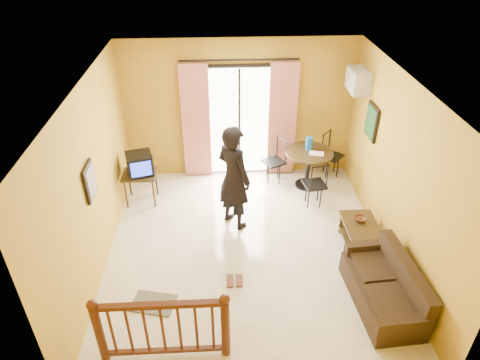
{
  "coord_description": "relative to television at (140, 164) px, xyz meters",
  "views": [
    {
      "loc": [
        -0.41,
        -5.28,
        4.75
      ],
      "look_at": [
        -0.11,
        0.2,
        1.24
      ],
      "focal_mm": 32.0,
      "sensor_mm": 36.0,
      "label": 1
    }
  ],
  "objects": [
    {
      "name": "ground",
      "position": [
        1.87,
        -1.52,
        -0.81
      ],
      "size": [
        5.0,
        5.0,
        0.0
      ],
      "primitive_type": "plane",
      "color": "beige",
      "rests_on": "ground"
    },
    {
      "name": "room_shell",
      "position": [
        1.87,
        -1.52,
        0.89
      ],
      "size": [
        5.0,
        5.0,
        5.0
      ],
      "color": "white",
      "rests_on": "ground"
    },
    {
      "name": "balcony_door",
      "position": [
        1.87,
        0.92,
        0.37
      ],
      "size": [
        2.25,
        0.14,
        2.46
      ],
      "color": "black",
      "rests_on": "ground"
    },
    {
      "name": "tv_table",
      "position": [
        -0.03,
        0.0,
        -0.28
      ],
      "size": [
        0.61,
        0.51,
        0.61
      ],
      "color": "black",
      "rests_on": "ground"
    },
    {
      "name": "television",
      "position": [
        0.0,
        0.0,
        0.0
      ],
      "size": [
        0.54,
        0.51,
        0.41
      ],
      "rotation": [
        0.0,
        0.0,
        0.28
      ],
      "color": "black",
      "rests_on": "tv_table"
    },
    {
      "name": "picture_left",
      "position": [
        -0.35,
        -1.72,
        0.74
      ],
      "size": [
        0.05,
        0.42,
        0.52
      ],
      "color": "black",
      "rests_on": "room_shell"
    },
    {
      "name": "dining_table",
      "position": [
        3.2,
        0.36,
        -0.2
      ],
      "size": [
        0.92,
        0.92,
        0.77
      ],
      "color": "black",
      "rests_on": "ground"
    },
    {
      "name": "water_jug",
      "position": [
        3.2,
        0.47,
        0.08
      ],
      "size": [
        0.14,
        0.14,
        0.25
      ],
      "primitive_type": "cylinder",
      "color": "#1256AF",
      "rests_on": "dining_table"
    },
    {
      "name": "serving_tray",
      "position": [
        3.31,
        0.26,
        -0.04
      ],
      "size": [
        0.31,
        0.24,
        0.02
      ],
      "primitive_type": "cube",
      "rotation": [
        0.0,
        0.0,
        -0.24
      ],
      "color": "#F0E3CC",
      "rests_on": "dining_table"
    },
    {
      "name": "dining_chairs",
      "position": [
        3.16,
        0.33,
        -0.81
      ],
      "size": [
        1.77,
        1.55,
        0.95
      ],
      "color": "black",
      "rests_on": "ground"
    },
    {
      "name": "air_conditioner",
      "position": [
        3.96,
        0.43,
        1.34
      ],
      "size": [
        0.31,
        0.6,
        0.4
      ],
      "color": "silver",
      "rests_on": "room_shell"
    },
    {
      "name": "botanical_print",
      "position": [
        4.08,
        -0.22,
        0.84
      ],
      "size": [
        0.05,
        0.5,
        0.6
      ],
      "color": "black",
      "rests_on": "room_shell"
    },
    {
      "name": "coffee_table",
      "position": [
        3.72,
        -1.57,
        -0.53
      ],
      "size": [
        0.54,
        0.97,
        0.43
      ],
      "color": "black",
      "rests_on": "ground"
    },
    {
      "name": "bowl",
      "position": [
        3.72,
        -1.38,
        -0.35
      ],
      "size": [
        0.24,
        0.24,
        0.06
      ],
      "primitive_type": "imported",
      "rotation": [
        0.0,
        0.0,
        -0.3
      ],
      "color": "#512B1C",
      "rests_on": "coffee_table"
    },
    {
      "name": "sofa",
      "position": [
        3.72,
        -2.73,
        -0.54
      ],
      "size": [
        0.82,
        1.61,
        0.75
      ],
      "rotation": [
        0.0,
        0.0,
        0.07
      ],
      "color": "black",
      "rests_on": "ground"
    },
    {
      "name": "standing_person",
      "position": [
        1.69,
        -0.77,
        0.13
      ],
      "size": [
        0.8,
        0.81,
        1.89
      ],
      "primitive_type": "imported",
      "rotation": [
        0.0,
        0.0,
        2.31
      ],
      "color": "black",
      "rests_on": "ground"
    },
    {
      "name": "stair_balustrade",
      "position": [
        0.72,
        -3.42,
        -0.25
      ],
      "size": [
        1.63,
        0.13,
        1.04
      ],
      "color": "#471E0F",
      "rests_on": "ground"
    },
    {
      "name": "doormat",
      "position": [
        0.46,
        -2.57,
        -0.8
      ],
      "size": [
        0.68,
        0.53,
        0.02
      ],
      "primitive_type": "cube",
      "rotation": [
        0.0,
        0.0,
        -0.24
      ],
      "color": "#5C594A",
      "rests_on": "ground"
    },
    {
      "name": "sandals",
      "position": [
        1.63,
        -2.21,
        -0.8
      ],
      "size": [
        0.25,
        0.25,
        0.03
      ],
      "color": "#512B1C",
      "rests_on": "ground"
    }
  ]
}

